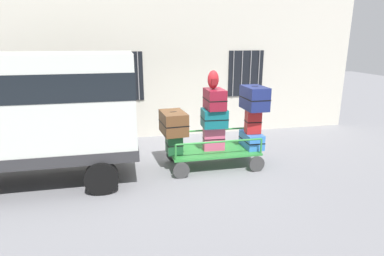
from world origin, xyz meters
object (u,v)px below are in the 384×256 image
at_px(suitcase_midleft_top, 215,99).
at_px(suitcase_center_top, 254,98).
at_px(backpack, 213,80).
at_px(suitcase_left_middle, 173,123).
at_px(suitcase_midleft_middle, 214,118).
at_px(suitcase_midleft_bottom, 214,138).
at_px(suitcase_center_middle, 253,121).
at_px(van, 32,106).
at_px(suitcase_left_bottom, 174,144).
at_px(luggage_cart, 214,153).
at_px(suitcase_center_bottom, 252,140).

distance_m(suitcase_midleft_top, suitcase_center_top, 1.01).
distance_m(suitcase_midleft_top, backpack, 0.47).
xyz_separation_m(suitcase_left_middle, suitcase_midleft_middle, (1.01, -0.03, 0.07)).
bearing_deg(backpack, suitcase_midleft_middle, 0.58).
bearing_deg(suitcase_midleft_bottom, suitcase_center_middle, -1.69).
xyz_separation_m(suitcase_left_middle, suitcase_midleft_bottom, (1.01, -0.03, -0.45)).
height_order(van, suitcase_left_bottom, van).
bearing_deg(suitcase_left_middle, suitcase_midleft_middle, -1.86).
bearing_deg(suitcase_left_middle, suitcase_center_top, -1.96).
height_order(luggage_cart, backpack, backpack).
distance_m(suitcase_midleft_middle, suitcase_center_top, 1.11).
bearing_deg(suitcase_center_middle, suitcase_center_top, -90.00).
xyz_separation_m(suitcase_left_middle, suitcase_center_bottom, (2.02, -0.03, -0.56)).
xyz_separation_m(van, suitcase_center_middle, (5.07, 0.03, -0.62)).
distance_m(suitcase_center_top, backpack, 1.15).
bearing_deg(suitcase_midleft_bottom, suitcase_left_bottom, -178.46).
relative_size(suitcase_midleft_top, suitcase_center_bottom, 0.89).
relative_size(suitcase_center_middle, backpack, 1.40).
relative_size(suitcase_center_middle, suitcase_center_top, 0.76).
relative_size(van, suitcase_midleft_top, 6.45).
bearing_deg(suitcase_center_top, suitcase_midleft_bottom, 177.52).
relative_size(suitcase_left_bottom, suitcase_midleft_bottom, 0.80).
bearing_deg(luggage_cart, suitcase_center_top, -2.02).
bearing_deg(van, suitcase_midleft_top, 0.83).
bearing_deg(suitcase_center_bottom, suitcase_center_middle, -90.00).
distance_m(suitcase_left_bottom, suitcase_midleft_top, 1.46).
bearing_deg(backpack, suitcase_center_top, -1.95).
xyz_separation_m(luggage_cart, suitcase_center_middle, (1.01, -0.02, 0.77)).
xyz_separation_m(suitcase_center_bottom, suitcase_center_top, (-0.00, -0.04, 1.10)).
bearing_deg(suitcase_center_bottom, suitcase_midleft_middle, -179.62).
distance_m(luggage_cart, suitcase_midleft_bottom, 0.38).
distance_m(van, backpack, 4.05).
bearing_deg(suitcase_midleft_middle, suitcase_left_bottom, -178.88).
distance_m(luggage_cart, suitcase_midleft_top, 1.37).
relative_size(suitcase_midleft_bottom, suitcase_center_middle, 0.98).
height_order(suitcase_midleft_top, suitcase_center_middle, suitcase_midleft_top).
height_order(suitcase_midleft_middle, suitcase_center_middle, suitcase_midleft_middle).
xyz_separation_m(luggage_cart, suitcase_left_middle, (-1.01, 0.03, 0.83)).
bearing_deg(suitcase_midleft_bottom, backpack, -169.88).
bearing_deg(suitcase_midleft_top, suitcase_center_top, -2.21).
bearing_deg(suitcase_midleft_top, suitcase_midleft_middle, -90.00).
bearing_deg(suitcase_center_bottom, suitcase_left_bottom, -179.25).
bearing_deg(suitcase_midleft_middle, suitcase_midleft_top, 90.00).
relative_size(suitcase_center_bottom, suitcase_center_top, 0.93).
bearing_deg(suitcase_center_top, suitcase_left_middle, 178.04).
distance_m(luggage_cart, suitcase_center_middle, 1.27).
height_order(suitcase_left_middle, backpack, backpack).
bearing_deg(suitcase_left_bottom, suitcase_midleft_bottom, 1.54).
distance_m(suitcase_midleft_middle, suitcase_center_bottom, 1.19).
relative_size(van, suitcase_left_bottom, 8.97).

